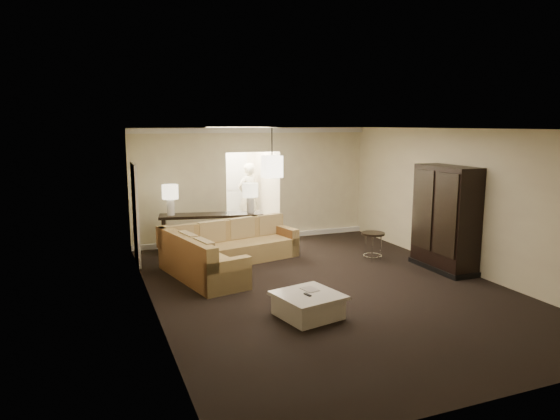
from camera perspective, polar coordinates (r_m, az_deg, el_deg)
name	(u,v)px	position (r m, az deg, el deg)	size (l,w,h in m)	color
ground	(325,287)	(9.09, 5.20, -8.72)	(8.00, 8.00, 0.00)	black
wall_back	(254,184)	(12.41, -3.03, 2.93)	(6.00, 0.04, 2.80)	beige
wall_front	(505,272)	(5.57, 24.35, -6.51)	(6.00, 0.04, 2.80)	beige
wall_left	(151,222)	(7.88, -14.53, -1.35)	(0.04, 8.00, 2.80)	beige
wall_right	(463,200)	(10.44, 20.20, 1.04)	(0.04, 8.00, 2.80)	beige
ceiling	(328,129)	(8.62, 5.49, 9.22)	(6.00, 8.00, 0.02)	silver
crown_molding	(254,130)	(12.27, -3.01, 9.08)	(6.00, 0.10, 0.12)	silver
baseboard	(255,238)	(12.59, -2.90, -3.16)	(6.00, 0.10, 0.12)	silver
side_door	(136,214)	(10.68, -16.18, -0.46)	(0.05, 0.90, 2.10)	silver
foyer	(238,183)	(13.69, -4.81, 3.13)	(1.44, 2.02, 2.80)	beige
sectional_sofa	(224,251)	(10.16, -6.38, -4.71)	(3.04, 2.81, 0.87)	brown
coffee_table	(308,305)	(7.68, 3.23, -10.76)	(1.07, 1.07, 0.38)	beige
console_table	(212,230)	(11.38, -7.82, -2.22)	(2.36, 0.97, 0.89)	black
armoire	(445,221)	(10.39, 18.35, -1.15)	(0.62, 1.45, 2.08)	black
drink_table	(373,241)	(10.80, 10.57, -3.45)	(0.49, 0.49, 0.61)	black
table_lamp_left	(170,195)	(11.25, -12.44, 1.69)	(0.36, 0.36, 0.68)	silver
table_lamp_right	(250,193)	(11.31, -3.42, 1.95)	(0.36, 0.36, 0.68)	silver
pendant_light	(272,166)	(11.13, -0.92, 5.01)	(0.38, 0.38, 1.09)	black
person	(248,192)	(13.95, -3.66, 2.06)	(0.73, 0.49, 2.02)	beige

